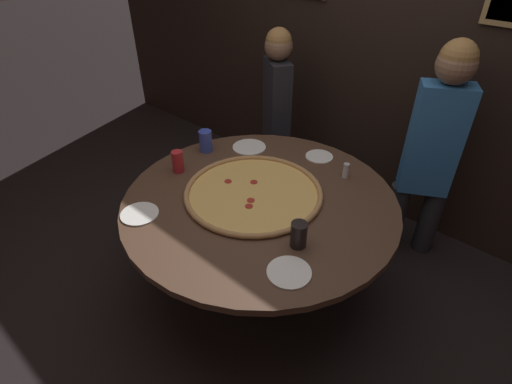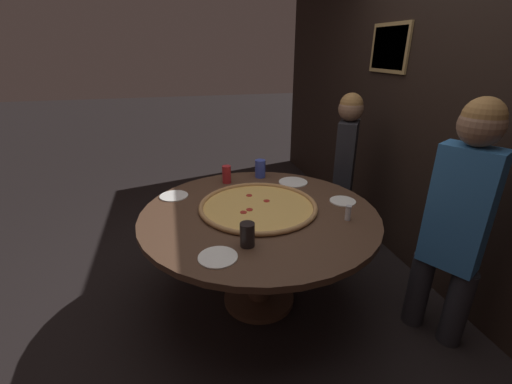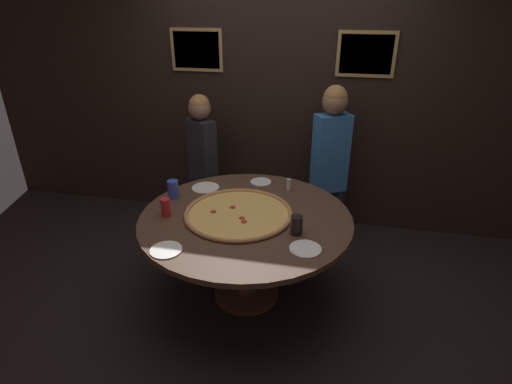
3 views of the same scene
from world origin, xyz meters
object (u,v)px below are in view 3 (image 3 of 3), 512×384
at_px(drink_cup_near_left, 166,207).
at_px(diner_centre_back, 330,157).
at_px(white_plate_beside_cup, 206,188).
at_px(condiment_shaker, 289,184).
at_px(dining_table, 246,231).
at_px(white_plate_left_side, 261,182).
at_px(drink_cup_near_right, 173,189).
at_px(drink_cup_front_edge, 297,225).
at_px(diner_far_right, 202,156).
at_px(giant_pizza, 238,213).
at_px(white_plate_near_front, 166,250).
at_px(white_plate_right_side, 305,249).

xyz_separation_m(drink_cup_near_left, diner_centre_back, (1.14, 1.16, 0.06)).
relative_size(white_plate_beside_cup, condiment_shaker, 2.40).
xyz_separation_m(condiment_shaker, diner_centre_back, (0.32, 0.52, 0.08)).
bearing_deg(diner_centre_back, dining_table, 32.72).
bearing_deg(white_plate_left_side, drink_cup_near_right, -145.02).
height_order(drink_cup_front_edge, white_plate_beside_cup, drink_cup_front_edge).
height_order(drink_cup_near_right, drink_cup_near_left, drink_cup_near_right).
bearing_deg(drink_cup_front_edge, drink_cup_near_right, 161.68).
bearing_deg(condiment_shaker, drink_cup_near_right, -159.02).
xyz_separation_m(white_plate_beside_cup, white_plate_left_side, (0.44, 0.22, 0.00)).
relative_size(drink_cup_front_edge, diner_far_right, 0.10).
xyz_separation_m(giant_pizza, drink_cup_near_right, (-0.59, 0.17, 0.06)).
relative_size(drink_cup_near_left, white_plate_near_front, 0.68).
distance_m(white_plate_near_front, diner_centre_back, 1.86).
bearing_deg(giant_pizza, white_plate_near_front, -121.41).
relative_size(white_plate_near_front, diner_far_right, 0.15).
xyz_separation_m(drink_cup_front_edge, drink_cup_near_left, (-0.98, 0.05, 0.00)).
bearing_deg(drink_cup_front_edge, diner_far_right, 133.00).
relative_size(drink_cup_near_left, white_plate_left_side, 0.77).
height_order(dining_table, drink_cup_near_right, drink_cup_near_right).
xyz_separation_m(white_plate_beside_cup, diner_centre_back, (1.02, 0.64, 0.12)).
bearing_deg(giant_pizza, white_plate_right_side, -33.42).
xyz_separation_m(drink_cup_front_edge, diner_centre_back, (0.17, 1.21, 0.06)).
height_order(drink_cup_front_edge, diner_far_right, diner_far_right).
bearing_deg(drink_cup_front_edge, diner_centre_back, 82.07).
relative_size(giant_pizza, drink_cup_front_edge, 5.94).
xyz_separation_m(white_plate_near_front, condiment_shaker, (0.65, 1.07, 0.05)).
relative_size(giant_pizza, diner_far_right, 0.58).
relative_size(drink_cup_near_right, condiment_shaker, 1.53).
relative_size(dining_table, white_plate_beside_cup, 6.83).
height_order(drink_cup_near_left, white_plate_near_front, drink_cup_near_left).
bearing_deg(drink_cup_near_right, drink_cup_front_edge, -18.32).
distance_m(drink_cup_near_left, diner_far_right, 1.10).
xyz_separation_m(drink_cup_near_right, white_plate_beside_cup, (0.19, 0.23, -0.07)).
xyz_separation_m(dining_table, white_plate_right_side, (0.48, -0.35, 0.13)).
bearing_deg(diner_centre_back, white_plate_left_side, 7.58).
height_order(condiment_shaker, diner_centre_back, diner_centre_back).
distance_m(white_plate_left_side, white_plate_right_side, 1.08).
height_order(white_plate_left_side, diner_centre_back, diner_centre_back).
xyz_separation_m(dining_table, drink_cup_front_edge, (0.40, -0.17, 0.20)).
xyz_separation_m(drink_cup_near_right, diner_centre_back, (1.21, 0.86, 0.05)).
distance_m(condiment_shaker, diner_centre_back, 0.62).
bearing_deg(diner_centre_back, drink_cup_front_edge, 53.44).
bearing_deg(dining_table, white_plate_right_side, -35.94).
height_order(drink_cup_near_right, white_plate_near_front, drink_cup_near_right).
distance_m(drink_cup_near_left, white_plate_right_side, 1.08).
bearing_deg(white_plate_left_side, diner_far_right, 151.57).
bearing_deg(white_plate_left_side, drink_cup_front_edge, -62.67).
bearing_deg(drink_cup_near_left, white_plate_beside_cup, 76.17).
height_order(drink_cup_near_left, condiment_shaker, drink_cup_near_left).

